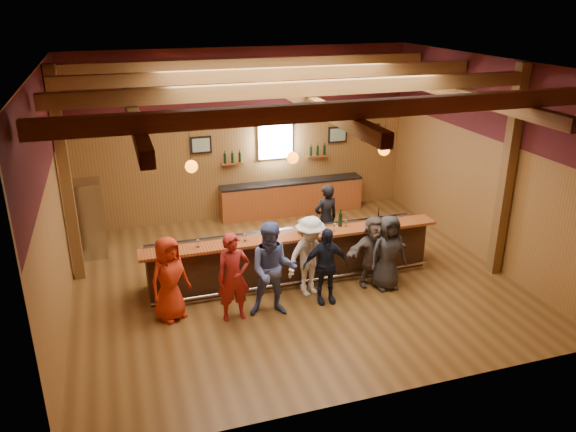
{
  "coord_description": "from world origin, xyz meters",
  "views": [
    {
      "loc": [
        -3.34,
        -10.2,
        5.69
      ],
      "look_at": [
        0.0,
        0.3,
        1.35
      ],
      "focal_mm": 35.0,
      "sensor_mm": 36.0,
      "label": 1
    }
  ],
  "objects_px": {
    "bar_counter": "(291,254)",
    "customer_dark": "(388,252)",
    "customer_orange": "(169,279)",
    "bartender": "(326,219)",
    "stainless_fridge": "(88,219)",
    "customer_brown": "(373,251)",
    "back_bar_cabinet": "(292,197)",
    "bottle_a": "(317,224)",
    "customer_redvest": "(233,277)",
    "ice_bucket": "(303,227)",
    "customer_denim": "(273,270)",
    "customer_navy": "(325,266)",
    "customer_white": "(310,256)"
  },
  "relations": [
    {
      "from": "bar_counter",
      "to": "customer_dark",
      "type": "height_order",
      "value": "customer_dark"
    },
    {
      "from": "customer_orange",
      "to": "bartender",
      "type": "xyz_separation_m",
      "value": [
        3.82,
        1.84,
        0.02
      ]
    },
    {
      "from": "stainless_fridge",
      "to": "customer_dark",
      "type": "xyz_separation_m",
      "value": [
        5.86,
        -3.53,
        -0.1
      ]
    },
    {
      "from": "bar_counter",
      "to": "customer_orange",
      "type": "bearing_deg",
      "value": -160.99
    },
    {
      "from": "customer_dark",
      "to": "bartender",
      "type": "distance_m",
      "value": 2.09
    },
    {
      "from": "stainless_fridge",
      "to": "customer_brown",
      "type": "height_order",
      "value": "stainless_fridge"
    },
    {
      "from": "back_bar_cabinet",
      "to": "bottle_a",
      "type": "bearing_deg",
      "value": -100.1
    },
    {
      "from": "bottle_a",
      "to": "bar_counter",
      "type": "bearing_deg",
      "value": 161.81
    },
    {
      "from": "bar_counter",
      "to": "stainless_fridge",
      "type": "xyz_separation_m",
      "value": [
        -4.12,
        2.45,
        0.38
      ]
    },
    {
      "from": "customer_orange",
      "to": "customer_dark",
      "type": "distance_m",
      "value": 4.41
    },
    {
      "from": "bar_counter",
      "to": "customer_dark",
      "type": "bearing_deg",
      "value": -31.74
    },
    {
      "from": "customer_brown",
      "to": "back_bar_cabinet",
      "type": "bearing_deg",
      "value": 88.3
    },
    {
      "from": "customer_redvest",
      "to": "ice_bucket",
      "type": "relative_size",
      "value": 6.39
    },
    {
      "from": "customer_brown",
      "to": "customer_dark",
      "type": "distance_m",
      "value": 0.32
    },
    {
      "from": "bar_counter",
      "to": "customer_denim",
      "type": "xyz_separation_m",
      "value": [
        -0.79,
        -1.36,
        0.41
      ]
    },
    {
      "from": "stainless_fridge",
      "to": "customer_dark",
      "type": "distance_m",
      "value": 6.84
    },
    {
      "from": "back_bar_cabinet",
      "to": "customer_navy",
      "type": "distance_m",
      "value": 4.88
    },
    {
      "from": "bar_counter",
      "to": "ice_bucket",
      "type": "height_order",
      "value": "ice_bucket"
    },
    {
      "from": "customer_redvest",
      "to": "ice_bucket",
      "type": "height_order",
      "value": "customer_redvest"
    },
    {
      "from": "bar_counter",
      "to": "customer_white",
      "type": "xyz_separation_m",
      "value": [
        0.13,
        -0.84,
        0.32
      ]
    },
    {
      "from": "bartender",
      "to": "customer_redvest",
      "type": "bearing_deg",
      "value": 29.06
    },
    {
      "from": "customer_orange",
      "to": "ice_bucket",
      "type": "xyz_separation_m",
      "value": [
        2.84,
        0.64,
        0.42
      ]
    },
    {
      "from": "customer_brown",
      "to": "customer_navy",
      "type": "bearing_deg",
      "value": -168.75
    },
    {
      "from": "ice_bucket",
      "to": "customer_navy",
      "type": "bearing_deg",
      "value": -81.99
    },
    {
      "from": "stainless_fridge",
      "to": "customer_brown",
      "type": "relative_size",
      "value": 1.18
    },
    {
      "from": "customer_denim",
      "to": "bottle_a",
      "type": "xyz_separation_m",
      "value": [
        1.31,
        1.19,
        0.3
      ]
    },
    {
      "from": "bar_counter",
      "to": "bottle_a",
      "type": "distance_m",
      "value": 0.9
    },
    {
      "from": "customer_white",
      "to": "customer_dark",
      "type": "xyz_separation_m",
      "value": [
        1.61,
        -0.24,
        -0.04
      ]
    },
    {
      "from": "stainless_fridge",
      "to": "customer_redvest",
      "type": "xyz_separation_m",
      "value": [
        2.59,
        -3.74,
        -0.05
      ]
    },
    {
      "from": "stainless_fridge",
      "to": "customer_brown",
      "type": "xyz_separation_m",
      "value": [
        5.64,
        -3.3,
        -0.14
      ]
    },
    {
      "from": "customer_navy",
      "to": "bartender",
      "type": "xyz_separation_m",
      "value": [
        0.84,
        2.15,
        0.06
      ]
    },
    {
      "from": "customer_white",
      "to": "customer_brown",
      "type": "distance_m",
      "value": 1.39
    },
    {
      "from": "customer_navy",
      "to": "customer_dark",
      "type": "height_order",
      "value": "customer_dark"
    },
    {
      "from": "customer_brown",
      "to": "bartender",
      "type": "bearing_deg",
      "value": 95.5
    },
    {
      "from": "bartender",
      "to": "bottle_a",
      "type": "distance_m",
      "value": 1.33
    },
    {
      "from": "bar_counter",
      "to": "customer_navy",
      "type": "bearing_deg",
      "value": -75.71
    },
    {
      "from": "customer_denim",
      "to": "back_bar_cabinet",
      "type": "bearing_deg",
      "value": 82.71
    },
    {
      "from": "stainless_fridge",
      "to": "customer_white",
      "type": "bearing_deg",
      "value": -37.77
    },
    {
      "from": "customer_denim",
      "to": "customer_brown",
      "type": "bearing_deg",
      "value": 26.97
    },
    {
      "from": "customer_white",
      "to": "customer_dark",
      "type": "relative_size",
      "value": 1.05
    },
    {
      "from": "customer_dark",
      "to": "bottle_a",
      "type": "bearing_deg",
      "value": 144.33
    },
    {
      "from": "customer_brown",
      "to": "customer_redvest",
      "type": "bearing_deg",
      "value": -177.93
    },
    {
      "from": "customer_denim",
      "to": "customer_orange",
      "type": "bearing_deg",
      "value": -178.82
    },
    {
      "from": "customer_navy",
      "to": "customer_dark",
      "type": "xyz_separation_m",
      "value": [
        1.43,
        0.15,
        0.01
      ]
    },
    {
      "from": "customer_redvest",
      "to": "bar_counter",
      "type": "bearing_deg",
      "value": 38.31
    },
    {
      "from": "customer_redvest",
      "to": "customer_dark",
      "type": "relative_size",
      "value": 1.07
    },
    {
      "from": "bartender",
      "to": "bottle_a",
      "type": "height_order",
      "value": "bartender"
    },
    {
      "from": "stainless_fridge",
      "to": "customer_dark",
      "type": "bearing_deg",
      "value": -31.05
    },
    {
      "from": "bar_counter",
      "to": "customer_orange",
      "type": "relative_size",
      "value": 3.83
    },
    {
      "from": "customer_orange",
      "to": "bartender",
      "type": "distance_m",
      "value": 4.24
    }
  ]
}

